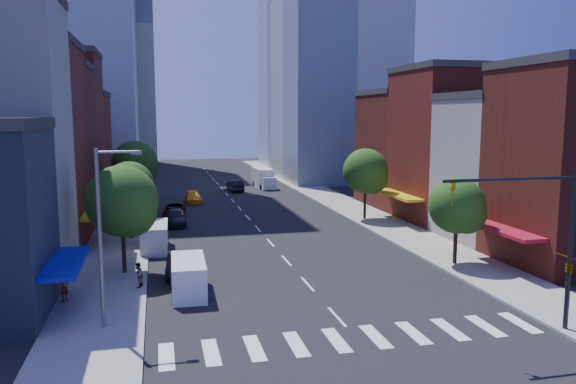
% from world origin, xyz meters
% --- Properties ---
extents(ground, '(220.00, 220.00, 0.00)m').
position_xyz_m(ground, '(0.00, 0.00, 0.00)').
color(ground, black).
rests_on(ground, ground).
extents(sidewalk_left, '(5.00, 120.00, 0.15)m').
position_xyz_m(sidewalk_left, '(-12.50, 40.00, 0.07)').
color(sidewalk_left, gray).
rests_on(sidewalk_left, ground).
extents(sidewalk_right, '(5.00, 120.00, 0.15)m').
position_xyz_m(sidewalk_right, '(12.50, 40.00, 0.07)').
color(sidewalk_right, gray).
rests_on(sidewalk_right, ground).
extents(crosswalk, '(19.00, 3.00, 0.01)m').
position_xyz_m(crosswalk, '(0.00, -3.00, 0.01)').
color(crosswalk, silver).
rests_on(crosswalk, ground).
extents(bldg_left_2, '(12.00, 9.00, 16.00)m').
position_xyz_m(bldg_left_2, '(-21.00, 20.50, 8.00)').
color(bldg_left_2, maroon).
rests_on(bldg_left_2, ground).
extents(bldg_left_3, '(12.00, 8.00, 15.00)m').
position_xyz_m(bldg_left_3, '(-21.00, 29.00, 7.50)').
color(bldg_left_3, '#521A14').
rests_on(bldg_left_3, ground).
extents(bldg_left_4, '(12.00, 9.00, 17.00)m').
position_xyz_m(bldg_left_4, '(-21.00, 37.50, 8.50)').
color(bldg_left_4, maroon).
rests_on(bldg_left_4, ground).
extents(bldg_left_5, '(12.00, 10.00, 13.00)m').
position_xyz_m(bldg_left_5, '(-21.00, 47.00, 6.50)').
color(bldg_left_5, '#521A14').
rests_on(bldg_left_5, ground).
extents(bldg_right_1, '(12.00, 8.00, 12.00)m').
position_xyz_m(bldg_right_1, '(21.00, 15.00, 6.00)').
color(bldg_right_1, silver).
rests_on(bldg_right_1, ground).
extents(bldg_right_2, '(12.00, 10.00, 15.00)m').
position_xyz_m(bldg_right_2, '(21.00, 24.00, 7.50)').
color(bldg_right_2, maroon).
rests_on(bldg_right_2, ground).
extents(bldg_right_3, '(12.00, 10.00, 13.00)m').
position_xyz_m(bldg_right_3, '(21.00, 34.00, 6.50)').
color(bldg_right_3, '#521A14').
rests_on(bldg_right_3, ground).
extents(tower_far_w, '(18.00, 18.00, 56.00)m').
position_xyz_m(tower_far_w, '(-18.00, 95.00, 28.00)').
color(tower_far_w, '#9EA5AD').
rests_on(tower_far_w, ground).
extents(traffic_signal, '(7.24, 2.24, 8.00)m').
position_xyz_m(traffic_signal, '(9.94, -4.50, 4.16)').
color(traffic_signal, black).
rests_on(traffic_signal, sidewalk_right).
extents(streetlight, '(2.25, 0.25, 9.00)m').
position_xyz_m(streetlight, '(-11.81, 1.00, 5.28)').
color(streetlight, slate).
rests_on(streetlight, sidewalk_left).
extents(tree_left_near, '(4.80, 4.80, 7.30)m').
position_xyz_m(tree_left_near, '(-11.35, 10.92, 4.87)').
color(tree_left_near, black).
rests_on(tree_left_near, sidewalk_left).
extents(tree_left_mid, '(4.20, 4.20, 6.65)m').
position_xyz_m(tree_left_mid, '(-11.35, 21.92, 4.53)').
color(tree_left_mid, black).
rests_on(tree_left_mid, sidewalk_left).
extents(tree_left_far, '(5.00, 5.00, 7.75)m').
position_xyz_m(tree_left_far, '(-11.35, 35.92, 5.20)').
color(tree_left_far, black).
rests_on(tree_left_far, sidewalk_left).
extents(tree_right_near, '(4.00, 4.00, 6.20)m').
position_xyz_m(tree_right_near, '(11.65, 7.92, 4.19)').
color(tree_right_near, black).
rests_on(tree_right_near, sidewalk_right).
extents(tree_right_far, '(4.60, 4.60, 7.20)m').
position_xyz_m(tree_right_far, '(11.65, 25.92, 4.86)').
color(tree_right_far, black).
rests_on(tree_right_far, sidewalk_right).
extents(parked_car_front, '(2.12, 4.88, 1.64)m').
position_xyz_m(parked_car_front, '(-7.56, 6.25, 0.82)').
color(parked_car_front, silver).
rests_on(parked_car_front, ground).
extents(parked_car_second, '(1.94, 4.51, 1.44)m').
position_xyz_m(parked_car_second, '(-7.91, 10.08, 0.72)').
color(parked_car_second, black).
rests_on(parked_car_second, ground).
extents(parked_car_third, '(2.68, 5.06, 1.35)m').
position_xyz_m(parked_car_third, '(-7.50, 32.03, 0.68)').
color(parked_car_third, '#999999').
rests_on(parked_car_third, ground).
extents(parked_car_rear, '(2.27, 5.22, 1.49)m').
position_xyz_m(parked_car_rear, '(-7.50, 27.61, 0.75)').
color(parked_car_rear, black).
rests_on(parked_car_rear, ground).
extents(cargo_van_near, '(2.13, 5.01, 2.11)m').
position_xyz_m(cargo_van_near, '(-7.50, 5.75, 1.05)').
color(cargo_van_near, white).
rests_on(cargo_van_near, ground).
extents(cargo_van_far, '(2.22, 5.16, 2.17)m').
position_xyz_m(cargo_van_far, '(-9.50, 17.46, 1.07)').
color(cargo_van_far, white).
rests_on(cargo_van_far, ground).
extents(taxi, '(2.02, 4.67, 1.34)m').
position_xyz_m(taxi, '(-4.94, 41.59, 0.67)').
color(taxi, '#FBAD0D').
rests_on(taxi, ground).
extents(traffic_car_oncoming, '(1.98, 4.93, 1.59)m').
position_xyz_m(traffic_car_oncoming, '(1.50, 50.58, 0.80)').
color(traffic_car_oncoming, black).
rests_on(traffic_car_oncoming, ground).
extents(traffic_car_far, '(1.99, 4.20, 1.39)m').
position_xyz_m(traffic_car_far, '(8.07, 62.87, 0.69)').
color(traffic_car_far, '#999999').
rests_on(traffic_car_far, ground).
extents(box_truck, '(2.58, 7.15, 2.83)m').
position_xyz_m(box_truck, '(6.16, 53.68, 1.34)').
color(box_truck, silver).
rests_on(box_truck, ground).
extents(pedestrian_near, '(0.60, 0.71, 1.65)m').
position_xyz_m(pedestrian_near, '(-14.50, 5.59, 0.98)').
color(pedestrian_near, '#999999').
rests_on(pedestrian_near, sidewalk_left).
extents(pedestrian_far, '(0.80, 0.91, 1.56)m').
position_xyz_m(pedestrian_far, '(-10.50, 7.34, 0.93)').
color(pedestrian_far, '#999999').
rests_on(pedestrian_far, sidewalk_left).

